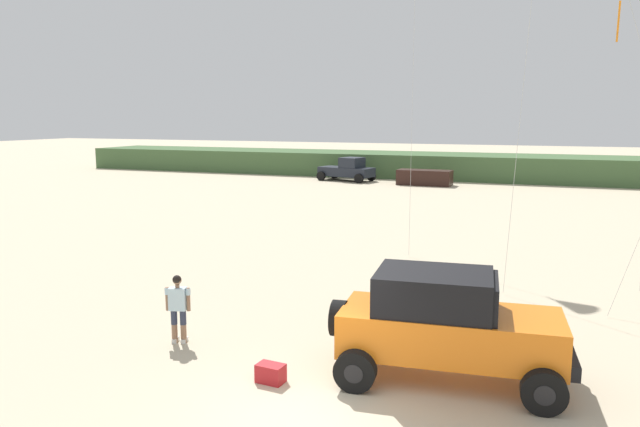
# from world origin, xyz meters

# --- Properties ---
(ground_plane) EXTENTS (220.00, 220.00, 0.00)m
(ground_plane) POSITION_xyz_m (0.00, 0.00, 0.00)
(ground_plane) COLOR #C1B293
(dune_ridge) EXTENTS (90.00, 6.88, 2.08)m
(dune_ridge) POSITION_xyz_m (4.05, 44.50, 1.04)
(dune_ridge) COLOR #426038
(dune_ridge) RESTS_ON ground_plane
(jeep) EXTENTS (4.96, 2.80, 2.26)m
(jeep) POSITION_xyz_m (2.02, 2.44, 1.20)
(jeep) COLOR orange
(jeep) RESTS_ON ground_plane
(person_watching) EXTENTS (0.60, 0.39, 1.67)m
(person_watching) POSITION_xyz_m (-4.27, 2.19, 0.94)
(person_watching) COLOR #8C664C
(person_watching) RESTS_ON ground_plane
(cooler_box) EXTENTS (0.59, 0.41, 0.38)m
(cooler_box) POSITION_xyz_m (-1.28, 1.01, 0.19)
(cooler_box) COLOR #B21E23
(cooler_box) RESTS_ON ground_plane
(distant_pickup) EXTENTS (4.91, 3.29, 1.98)m
(distant_pickup) POSITION_xyz_m (-12.34, 38.68, 0.94)
(distant_pickup) COLOR #1E232D
(distant_pickup) RESTS_ON ground_plane
(distant_sedan) EXTENTS (4.25, 1.82, 1.20)m
(distant_sedan) POSITION_xyz_m (-5.64, 37.81, 0.60)
(distant_sedan) COLOR black
(distant_sedan) RESTS_ON ground_plane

